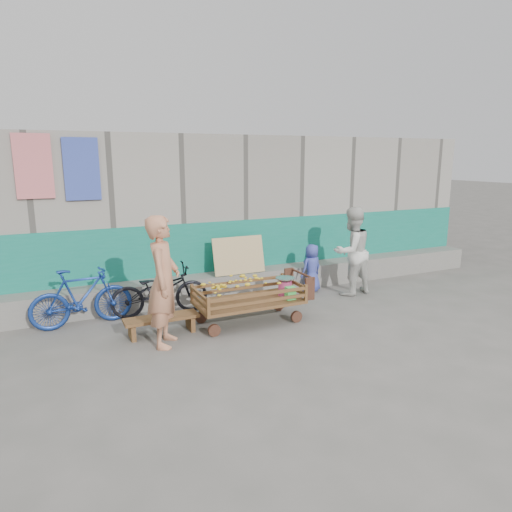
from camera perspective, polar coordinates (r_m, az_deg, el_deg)
name	(u,v)px	position (r m, az deg, el deg)	size (l,w,h in m)	color
ground	(280,341)	(6.68, 3.03, -10.56)	(80.00, 80.00, 0.00)	#5A5952
building_wall	(193,210)	(9.98, -7.92, 5.69)	(12.00, 3.50, 3.00)	gray
banana_cart	(247,291)	(7.19, -1.13, -4.40)	(1.83, 0.84, 0.78)	#533A1B
bench	(162,321)	(6.99, -11.71, -7.99)	(1.10, 0.33, 0.27)	#533A1B
vendor_man	(164,282)	(6.40, -11.48, -3.15)	(0.67, 0.44, 1.83)	tan
woman	(351,251)	(8.83, 11.85, 0.58)	(0.82, 0.64, 1.68)	silver
child	(312,268)	(8.95, 6.97, -1.50)	(0.46, 0.30, 0.94)	#3D48A7
bicycle_dark	(160,290)	(7.76, -11.94, -4.22)	(0.56, 1.61, 0.84)	black
bicycle_blue	(82,297)	(7.59, -20.96, -4.85)	(0.44, 1.54, 0.93)	navy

